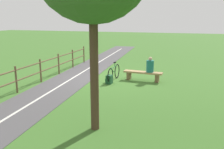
% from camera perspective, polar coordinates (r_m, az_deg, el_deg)
% --- Properties ---
extents(ground_plane, '(80.00, 80.00, 0.00)m').
position_cam_1_polar(ground_plane, '(12.44, -1.34, -0.87)').
color(ground_plane, '#3D6B28').
extents(paved_path, '(5.07, 36.05, 0.02)m').
position_cam_1_polar(paved_path, '(9.62, -17.14, -5.67)').
color(paved_path, '#4C494C').
rests_on(paved_path, ground_plane).
extents(path_centre_line, '(2.71, 31.90, 0.00)m').
position_cam_1_polar(path_centre_line, '(9.62, -17.14, -5.62)').
color(path_centre_line, silver).
rests_on(path_centre_line, paved_path).
extents(bench, '(1.91, 0.47, 0.46)m').
position_cam_1_polar(bench, '(11.98, 7.26, 0.06)').
color(bench, '#A88456').
rests_on(bench, ground_plane).
extents(person_seated, '(0.37, 0.37, 0.74)m').
position_cam_1_polar(person_seated, '(11.81, 8.94, 2.04)').
color(person_seated, '#1E6B66').
rests_on(person_seated, bench).
extents(bicycle, '(0.08, 1.78, 0.91)m').
position_cam_1_polar(bicycle, '(11.91, 0.43, 0.39)').
color(bicycle, black).
rests_on(bicycle, ground_plane).
extents(backpack, '(0.30, 0.33, 0.41)m').
position_cam_1_polar(backpack, '(11.37, -0.68, -1.18)').
color(backpack, '#1E4C2D').
rests_on(backpack, ground_plane).
extents(fence_roadside, '(0.70, 14.53, 1.12)m').
position_cam_1_polar(fence_roadside, '(10.63, -21.63, -0.58)').
color(fence_roadside, brown).
rests_on(fence_roadside, ground_plane).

